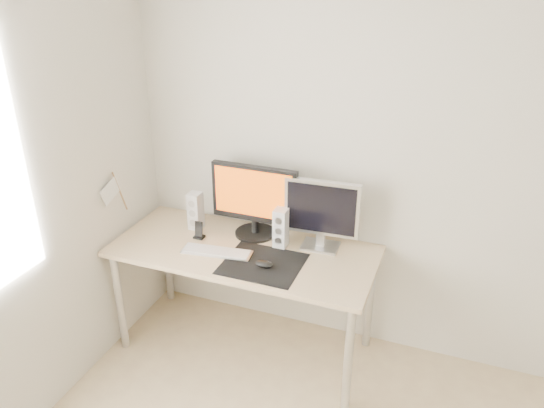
% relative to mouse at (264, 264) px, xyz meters
% --- Properties ---
extents(wall_back, '(3.50, 0.00, 3.50)m').
position_rel_mouse_xyz_m(wall_back, '(0.74, 0.52, 0.50)').
color(wall_back, silver).
rests_on(wall_back, ground).
extents(mousepad, '(0.45, 0.40, 0.00)m').
position_rel_mouse_xyz_m(mousepad, '(-0.02, 0.03, -0.02)').
color(mousepad, black).
rests_on(mousepad, desk).
extents(mouse, '(0.10, 0.06, 0.04)m').
position_rel_mouse_xyz_m(mouse, '(0.00, 0.00, 0.00)').
color(mouse, black).
rests_on(mouse, mousepad).
extents(desk, '(1.60, 0.70, 0.73)m').
position_rel_mouse_xyz_m(desk, '(-0.19, 0.15, -0.10)').
color(desk, '#D1B587').
rests_on(desk, ground).
extents(main_monitor, '(0.55, 0.26, 0.47)m').
position_rel_mouse_xyz_m(main_monitor, '(-0.20, 0.34, 0.23)').
color(main_monitor, black).
rests_on(main_monitor, desk).
extents(second_monitor, '(0.45, 0.17, 0.43)m').
position_rel_mouse_xyz_m(second_monitor, '(0.23, 0.34, 0.22)').
color(second_monitor, silver).
rests_on(second_monitor, desk).
extents(speaker_left, '(0.08, 0.09, 0.25)m').
position_rel_mouse_xyz_m(speaker_left, '(-0.59, 0.29, 0.10)').
color(speaker_left, white).
rests_on(speaker_left, desk).
extents(speaker_right, '(0.08, 0.09, 0.25)m').
position_rel_mouse_xyz_m(speaker_right, '(0.00, 0.27, 0.10)').
color(speaker_right, white).
rests_on(speaker_right, desk).
extents(keyboard, '(0.43, 0.17, 0.02)m').
position_rel_mouse_xyz_m(keyboard, '(-0.32, 0.05, -0.01)').
color(keyboard, silver).
rests_on(keyboard, desk).
extents(phone_dock, '(0.06, 0.05, 0.11)m').
position_rel_mouse_xyz_m(phone_dock, '(-0.51, 0.18, 0.01)').
color(phone_dock, black).
rests_on(phone_dock, desk).
extents(pennant, '(0.01, 0.23, 0.29)m').
position_rel_mouse_xyz_m(pennant, '(-0.98, 0.01, 0.30)').
color(pennant, '#A57F54').
rests_on(pennant, wall_left).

